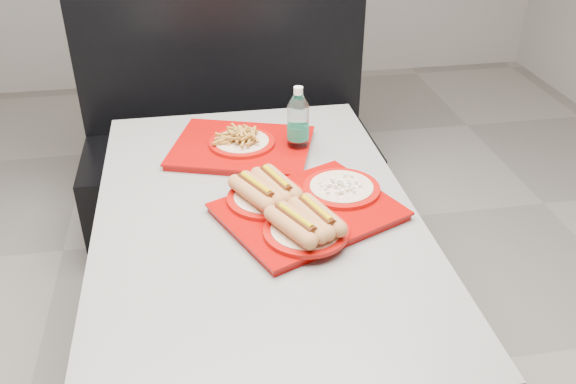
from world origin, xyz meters
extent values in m
cylinder|color=black|center=(0.00, 0.00, 0.38)|extent=(0.11, 0.11, 0.66)
cube|color=black|center=(0.00, 0.00, 0.70)|extent=(0.92, 1.42, 0.01)
cube|color=gray|center=(0.00, 0.00, 0.73)|extent=(0.90, 1.40, 0.04)
cube|color=black|center=(0.00, 1.02, 0.23)|extent=(1.30, 0.55, 0.45)
cube|color=black|center=(0.00, 1.26, 0.80)|extent=(1.30, 0.10, 1.10)
cube|color=#9B0604|center=(0.14, -0.05, 0.76)|extent=(0.56, 0.50, 0.02)
cube|color=#9B0604|center=(0.14, -0.05, 0.77)|extent=(0.57, 0.52, 0.01)
cylinder|color=#A40A05|center=(0.11, -0.16, 0.78)|extent=(0.22, 0.22, 0.01)
cylinder|color=silver|center=(0.11, -0.16, 0.79)|extent=(0.18, 0.18, 0.01)
cylinder|color=#A40A05|center=(0.03, 0.02, 0.78)|extent=(0.22, 0.22, 0.01)
cylinder|color=silver|center=(0.03, 0.02, 0.79)|extent=(0.18, 0.18, 0.01)
cylinder|color=#A40A05|center=(0.25, 0.03, 0.78)|extent=(0.22, 0.22, 0.01)
cylinder|color=silver|center=(0.25, 0.03, 0.79)|extent=(0.18, 0.18, 0.01)
cube|color=#9B0604|center=(0.00, 0.38, 0.76)|extent=(0.52, 0.46, 0.02)
cube|color=#9B0604|center=(0.00, 0.38, 0.77)|extent=(0.54, 0.47, 0.01)
cylinder|color=#A40A05|center=(0.00, 0.38, 0.78)|extent=(0.22, 0.22, 0.01)
cylinder|color=silver|center=(0.00, 0.38, 0.79)|extent=(0.18, 0.18, 0.00)
cylinder|color=silver|center=(0.18, 0.34, 0.83)|extent=(0.07, 0.07, 0.17)
cylinder|color=#1A6B49|center=(0.18, 0.34, 0.83)|extent=(0.07, 0.07, 0.05)
cone|color=silver|center=(0.18, 0.34, 0.94)|extent=(0.07, 0.07, 0.04)
cylinder|color=silver|center=(0.18, 0.34, 0.97)|extent=(0.03, 0.03, 0.02)
camera|label=1|loc=(-0.15, -1.44, 1.70)|focal=38.00mm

